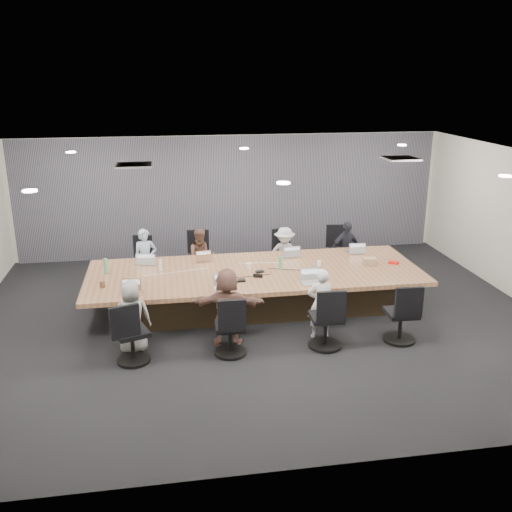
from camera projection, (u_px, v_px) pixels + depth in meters
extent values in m
cube|color=black|center=(260.00, 319.00, 10.07)|extent=(10.00, 8.00, 0.00)
cube|color=white|center=(260.00, 161.00, 9.21)|extent=(10.00, 8.00, 0.00)
cube|color=beige|center=(231.00, 195.00, 13.39)|extent=(10.00, 0.00, 2.80)
cube|color=beige|center=(326.00, 353.00, 5.89)|extent=(10.00, 0.00, 2.80)
cube|color=slate|center=(231.00, 196.00, 13.32)|extent=(9.80, 0.04, 2.80)
cube|color=#2F2316|center=(255.00, 292.00, 10.44)|extent=(4.80, 1.40, 0.66)
cube|color=#966645|center=(255.00, 273.00, 10.32)|extent=(6.00, 2.20, 0.08)
imported|color=#91A7C3|center=(146.00, 260.00, 11.31)|extent=(0.47, 0.33, 1.24)
cube|color=#B2B2B7|center=(145.00, 262.00, 10.75)|extent=(0.39, 0.30, 0.02)
imported|color=brown|center=(202.00, 258.00, 11.49)|extent=(0.62, 0.50, 1.19)
cube|color=#8C6647|center=(204.00, 259.00, 10.92)|extent=(0.31, 0.22, 0.02)
imported|color=#AEAEAE|center=(284.00, 254.00, 11.76)|extent=(0.78, 0.49, 1.15)
cube|color=#B2B2B7|center=(290.00, 254.00, 11.19)|extent=(0.35, 0.25, 0.02)
imported|color=#25262F|center=(345.00, 250.00, 11.96)|extent=(0.76, 0.45, 1.21)
cube|color=#B2B2B7|center=(354.00, 251.00, 11.40)|extent=(0.34, 0.24, 0.02)
imported|color=gray|center=(132.00, 317.00, 8.76)|extent=(0.59, 0.40, 1.16)
cube|color=#8C6647|center=(133.00, 293.00, 9.22)|extent=(0.35, 0.26, 0.02)
imported|color=brown|center=(227.00, 307.00, 8.97)|extent=(1.23, 0.58, 1.28)
cube|color=#B2B2B7|center=(223.00, 288.00, 9.45)|extent=(0.29, 0.20, 0.02)
imported|color=silver|center=(320.00, 304.00, 9.22)|extent=(0.45, 0.31, 1.19)
cube|color=#B2B2B7|center=(312.00, 283.00, 9.69)|extent=(0.36, 0.26, 0.02)
cylinder|color=#539C70|center=(106.00, 266.00, 10.15)|extent=(0.08, 0.08, 0.27)
cylinder|color=#539C70|center=(281.00, 263.00, 10.33)|extent=(0.08, 0.08, 0.25)
cylinder|color=silver|center=(160.00, 265.00, 10.27)|extent=(0.07, 0.07, 0.21)
cylinder|color=white|center=(249.00, 266.00, 10.41)|extent=(0.09, 0.09, 0.10)
cylinder|color=white|center=(319.00, 264.00, 10.54)|extent=(0.09, 0.09, 0.10)
cylinder|color=brown|center=(102.00, 284.00, 9.50)|extent=(0.12, 0.12, 0.11)
cube|color=black|center=(240.00, 280.00, 9.78)|extent=(0.17, 0.12, 0.03)
cube|color=black|center=(260.00, 272.00, 10.22)|extent=(0.15, 0.12, 0.03)
cube|color=black|center=(258.00, 276.00, 9.96)|extent=(0.17, 0.09, 0.06)
cube|color=tan|center=(370.00, 261.00, 10.62)|extent=(0.25, 0.16, 0.13)
cube|color=red|center=(394.00, 263.00, 10.69)|extent=(0.21, 0.20, 0.04)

